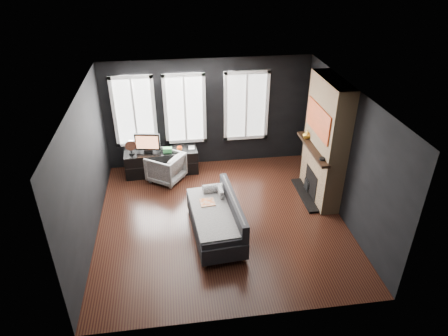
{
  "coord_description": "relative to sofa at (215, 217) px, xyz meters",
  "views": [
    {
      "loc": [
        -0.85,
        -6.59,
        5.07
      ],
      "look_at": [
        0.1,
        0.3,
        1.05
      ],
      "focal_mm": 32.0,
      "sensor_mm": 36.0,
      "label": 1
    }
  ],
  "objects": [
    {
      "name": "storage_box",
      "position": [
        -0.85,
        2.47,
        0.25
      ],
      "size": [
        0.22,
        0.15,
        0.11
      ],
      "primitive_type": "cube",
      "rotation": [
        0.0,
        0.0,
        -0.08
      ],
      "color": "#2B7639",
      "rests_on": "media_console"
    },
    {
      "name": "mantel_vase",
      "position": [
        2.23,
        1.5,
        0.92
      ],
      "size": [
        0.2,
        0.21,
        0.19
      ],
      "primitive_type": "imported",
      "rotation": [
        0.0,
        0.0,
        0.08
      ],
      "color": "yellow",
      "rests_on": "fireplace"
    },
    {
      "name": "stripe_pillow",
      "position": [
        0.17,
        0.48,
        0.18
      ],
      "size": [
        0.1,
        0.32,
        0.32
      ],
      "primitive_type": "cube",
      "rotation": [
        0.0,
        0.0,
        0.09
      ],
      "color": "gray",
      "rests_on": "sofa"
    },
    {
      "name": "armchair",
      "position": [
        -0.92,
        2.18,
        -0.03
      ],
      "size": [
        0.98,
        1.0,
        0.76
      ],
      "primitive_type": "imported",
      "rotation": [
        0.0,
        0.0,
        -2.17
      ],
      "color": "white",
      "rests_on": "floor"
    },
    {
      "name": "monitor",
      "position": [
        -1.31,
        2.53,
        0.47
      ],
      "size": [
        0.62,
        0.23,
        0.54
      ],
      "primitive_type": null,
      "rotation": [
        0.0,
        0.0,
        -0.17
      ],
      "color": "black",
      "rests_on": "media_console"
    },
    {
      "name": "wall_right",
      "position": [
        2.68,
        0.45,
        0.94
      ],
      "size": [
        0.02,
        5.0,
        2.7
      ],
      "primitive_type": "cube",
      "color": "black",
      "rests_on": "ground"
    },
    {
      "name": "wall_back",
      "position": [
        0.18,
        2.95,
        0.94
      ],
      "size": [
        5.0,
        0.02,
        2.7
      ],
      "primitive_type": "cube",
      "color": "black",
      "rests_on": "ground"
    },
    {
      "name": "mug",
      "position": [
        -0.57,
        2.5,
        0.26
      ],
      "size": [
        0.14,
        0.12,
        0.13
      ],
      "primitive_type": "imported",
      "rotation": [
        0.0,
        0.0,
        0.1
      ],
      "color": "orange",
      "rests_on": "media_console"
    },
    {
      "name": "wall_left",
      "position": [
        -2.32,
        0.45,
        0.94
      ],
      "size": [
        0.02,
        5.0,
        2.7
      ],
      "primitive_type": "cube",
      "color": "black",
      "rests_on": "ground"
    },
    {
      "name": "floor",
      "position": [
        0.18,
        0.45,
        -0.41
      ],
      "size": [
        5.0,
        5.0,
        0.0
      ],
      "primitive_type": "plane",
      "color": "black",
      "rests_on": "ground"
    },
    {
      "name": "book",
      "position": [
        -0.34,
        2.61,
        0.29
      ],
      "size": [
        0.15,
        0.02,
        0.2
      ],
      "primitive_type": "imported",
      "rotation": [
        0.0,
        0.0,
        -0.04
      ],
      "color": "#B7B08E",
      "rests_on": "media_console"
    },
    {
      "name": "desk_fan",
      "position": [
        -1.7,
        2.48,
        0.38
      ],
      "size": [
        0.29,
        0.29,
        0.37
      ],
      "primitive_type": null,
      "rotation": [
        0.0,
        0.0,
        0.11
      ],
      "color": "#A9A9A9",
      "rests_on": "media_console"
    },
    {
      "name": "fireplace",
      "position": [
        2.48,
        1.05,
        0.94
      ],
      "size": [
        0.7,
        1.62,
        2.7
      ],
      "primitive_type": null,
      "color": "#93724C",
      "rests_on": "floor"
    },
    {
      "name": "windows",
      "position": [
        -0.27,
        2.91,
        1.97
      ],
      "size": [
        4.0,
        0.16,
        1.76
      ],
      "primitive_type": null,
      "color": "white",
      "rests_on": "wall_back"
    },
    {
      "name": "mantel_clock",
      "position": [
        2.23,
        0.5,
        0.84
      ],
      "size": [
        0.13,
        0.13,
        0.04
      ],
      "primitive_type": "cylinder",
      "rotation": [
        0.0,
        0.0,
        -0.01
      ],
      "color": "black",
      "rests_on": "fireplace"
    },
    {
      "name": "ceiling",
      "position": [
        0.18,
        0.45,
        2.29
      ],
      "size": [
        5.0,
        5.0,
        0.0
      ],
      "primitive_type": "plane",
      "color": "white",
      "rests_on": "ground"
    },
    {
      "name": "media_console",
      "position": [
        -1.02,
        2.55,
        -0.11
      ],
      "size": [
        1.77,
        0.63,
        0.6
      ],
      "primitive_type": null,
      "rotation": [
        0.0,
        0.0,
        0.05
      ],
      "color": "black",
      "rests_on": "floor"
    },
    {
      "name": "sofa",
      "position": [
        0.0,
        0.0,
        0.0
      ],
      "size": [
        1.09,
        1.96,
        0.81
      ],
      "primitive_type": null,
      "rotation": [
        0.0,
        0.0,
        0.08
      ],
      "color": "black",
      "rests_on": "floor"
    }
  ]
}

